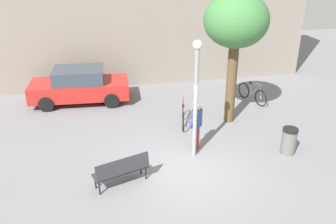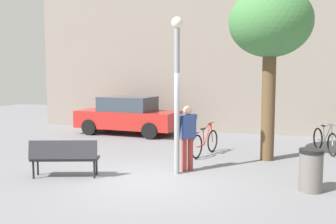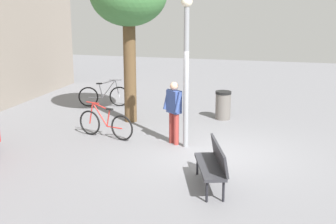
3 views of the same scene
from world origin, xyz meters
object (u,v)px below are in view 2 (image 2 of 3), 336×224
(parked_car_red, at_px, (128,115))
(trash_bin, at_px, (311,170))
(plaza_tree, at_px, (270,25))
(bicycle_red, at_px, (205,143))
(lamppost, at_px, (177,82))
(park_bench, at_px, (64,155))
(person_by_lamppost, at_px, (187,134))
(bicycle_silver, at_px, (325,141))

(parked_car_red, xyz_separation_m, trash_bin, (6.74, -5.92, -0.32))
(plaza_tree, bearing_deg, bicycle_red, 177.00)
(bicycle_red, bearing_deg, parked_car_red, 141.70)
(lamppost, xyz_separation_m, trash_bin, (3.09, -0.52, -1.82))
(park_bench, relative_size, plaza_tree, 0.34)
(trash_bin, bearing_deg, lamppost, 170.48)
(lamppost, relative_size, person_by_lamppost, 2.30)
(bicycle_red, distance_m, parked_car_red, 4.96)
(person_by_lamppost, xyz_separation_m, bicycle_red, (0.06, 1.98, -0.58))
(park_bench, height_order, plaza_tree, plaza_tree)
(person_by_lamppost, bearing_deg, park_bench, -150.23)
(plaza_tree, relative_size, bicycle_silver, 2.83)
(lamppost, relative_size, bicycle_red, 2.17)
(plaza_tree, height_order, parked_car_red, plaza_tree)
(person_by_lamppost, height_order, parked_car_red, person_by_lamppost)
(person_by_lamppost, bearing_deg, bicycle_red, 88.36)
(parked_car_red, bearing_deg, bicycle_red, -38.30)
(lamppost, relative_size, parked_car_red, 0.89)
(plaza_tree, bearing_deg, trash_bin, -69.73)
(bicycle_silver, bearing_deg, lamppost, -134.55)
(lamppost, bearing_deg, bicycle_silver, 45.45)
(plaza_tree, bearing_deg, person_by_lamppost, -135.31)
(parked_car_red, relative_size, trash_bin, 4.76)
(plaza_tree, bearing_deg, park_bench, -143.25)
(bicycle_silver, distance_m, trash_bin, 4.41)
(lamppost, height_order, bicycle_silver, lamppost)
(lamppost, distance_m, bicycle_red, 3.02)
(bicycle_red, bearing_deg, trash_bin, -44.93)
(bicycle_silver, distance_m, parked_car_red, 7.60)
(parked_car_red, bearing_deg, person_by_lamppost, -52.82)
(bicycle_red, xyz_separation_m, trash_bin, (2.86, -2.86, 0.07))
(person_by_lamppost, bearing_deg, plaza_tree, 44.69)
(bicycle_red, xyz_separation_m, parked_car_red, (-3.88, 3.06, 0.39))
(plaza_tree, bearing_deg, lamppost, -132.80)
(lamppost, height_order, person_by_lamppost, lamppost)
(park_bench, height_order, bicycle_red, bicycle_red)
(lamppost, bearing_deg, bicycle_red, 84.36)
(bicycle_red, bearing_deg, plaza_tree, -3.00)
(person_by_lamppost, xyz_separation_m, plaza_tree, (1.90, 1.88, 2.87))
(person_by_lamppost, height_order, trash_bin, person_by_lamppost)
(bicycle_red, xyz_separation_m, bicycle_silver, (3.55, 1.50, 0.00))
(person_by_lamppost, height_order, bicycle_silver, person_by_lamppost)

